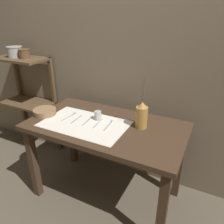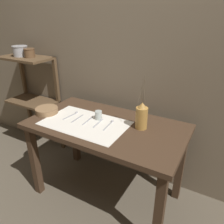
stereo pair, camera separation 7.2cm
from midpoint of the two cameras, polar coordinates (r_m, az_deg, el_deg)
ground_plane at (r=2.19m, az=-2.40°, el=-20.47°), size 12.00×12.00×0.00m
stone_wall_back at (r=1.98m, az=3.56°, el=14.39°), size 7.00×0.06×2.40m
wooden_table at (r=1.80m, az=-2.75°, el=-6.11°), size 1.26×0.69×0.74m
wooden_shelf_unit at (r=2.61m, az=-21.86°, el=5.91°), size 0.57×0.31×1.12m
linen_cloth at (r=1.77m, az=-8.30°, el=-3.01°), size 0.68×0.42×0.00m
pitcher_with_flowers at (r=1.67m, az=6.52°, el=-0.98°), size 0.09×0.09×0.42m
wooden_bowl at (r=2.00m, az=-18.17°, el=0.04°), size 0.19×0.19×0.05m
glass_tumbler_near at (r=1.81m, az=-4.87°, el=-0.91°), size 0.06×0.06×0.07m
spoon_outer at (r=1.93m, az=-11.25°, el=-0.70°), size 0.04×0.17×0.02m
fork_outer at (r=1.84m, az=-10.33°, el=-1.87°), size 0.01×0.16×0.00m
fork_inner at (r=1.80m, az=-7.68°, el=-2.46°), size 0.03×0.16×0.00m
knife_center at (r=1.75m, az=-4.89°, el=-3.01°), size 0.02×0.16×0.00m
spoon_inner at (r=1.75m, az=-1.57°, el=-2.89°), size 0.03×0.17×0.02m
metal_pot_large at (r=2.55m, az=-24.84°, el=14.17°), size 0.16×0.16×0.11m
metal_pot_small at (r=2.45m, az=-22.72°, el=13.96°), size 0.11×0.11×0.09m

